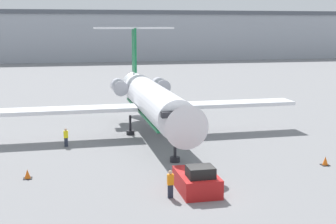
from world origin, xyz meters
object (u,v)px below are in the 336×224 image
Objects in this scene: pushback_tug at (197,181)px; worker_by_wing at (66,137)px; traffic_cone_right at (325,161)px; traffic_cone_left at (27,174)px; airplane_main at (152,99)px; worker_near_tug at (170,183)px.

worker_by_wing is (-8.27, 13.52, 0.14)m from pushback_tug.
traffic_cone_right is at bearing -27.20° from worker_by_wing.
traffic_cone_left is 0.98× the size of traffic_cone_right.
airplane_main is 16.58m from pushback_tug.
airplane_main is 17.39m from traffic_cone_right.
airplane_main is at bearing 89.75° from pushback_tug.
worker_near_tug reaches higher than traffic_cone_left.
airplane_main is 9.21m from worker_by_wing.
worker_by_wing is at bearing 72.35° from traffic_cone_left.
traffic_cone_left is (-9.04, 5.81, -0.63)m from worker_near_tug.
pushback_tug is at bearing -24.57° from traffic_cone_left.
airplane_main reaches higher than traffic_cone_right.
pushback_tug is 11.83m from traffic_cone_right.
pushback_tug is 2.36× the size of worker_by_wing.
worker_by_wing is 8.94m from traffic_cone_left.
pushback_tug reaches higher than traffic_cone_right.
traffic_cone_right is at bearing -48.89° from airplane_main.
worker_by_wing is at bearing 113.88° from worker_near_tug.
worker_near_tug is at bearing -157.80° from pushback_tug.
pushback_tug is at bearing 22.20° from worker_near_tug.
traffic_cone_left is at bearing 155.43° from pushback_tug.
pushback_tug is 5.71× the size of traffic_cone_right.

